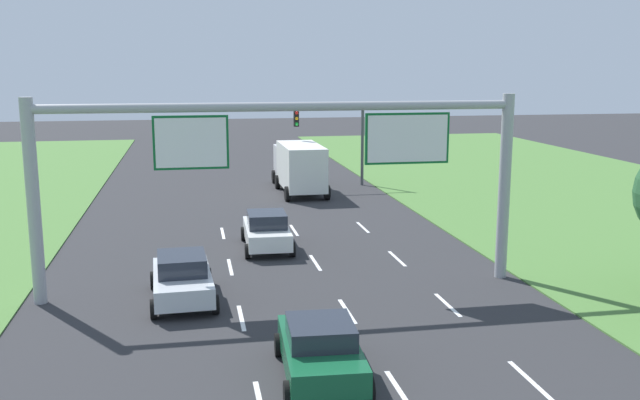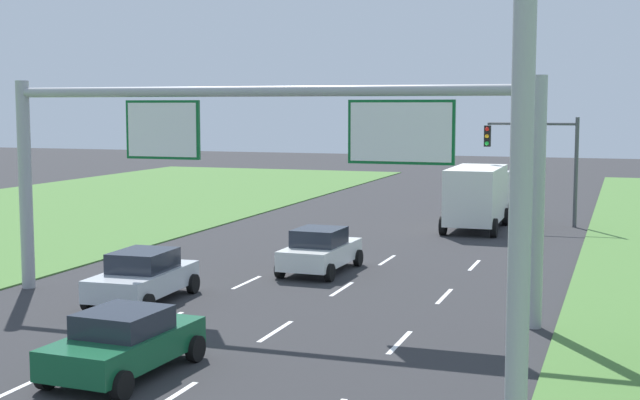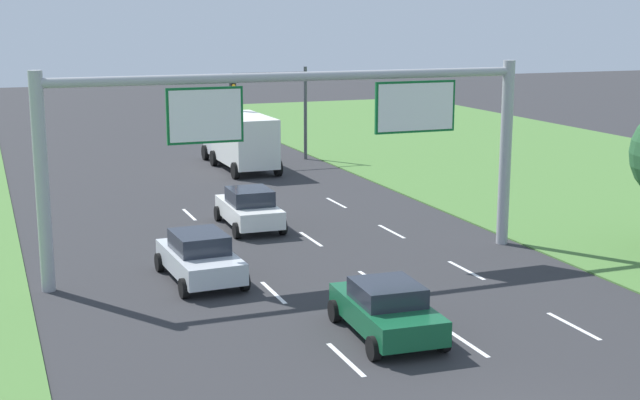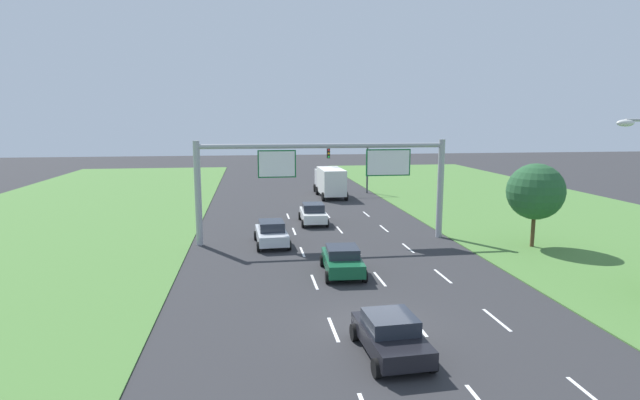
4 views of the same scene
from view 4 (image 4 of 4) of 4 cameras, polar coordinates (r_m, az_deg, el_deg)
ground_plane at (r=21.12m, az=6.38°, el=-14.21°), size 200.00×200.00×0.00m
lane_dashes_inner_left at (r=23.52m, az=0.31°, el=-11.64°), size 0.14×44.40×0.01m
lane_dashes_inner_right at (r=24.24m, az=8.68°, el=-11.10°), size 0.14×44.40×0.01m
lane_dashes_slip at (r=25.43m, az=16.38°, el=-10.39°), size 0.14×44.40×0.01m
car_near_red at (r=18.65m, az=8.07°, el=-14.99°), size 2.34×4.04×1.48m
car_lead_silver at (r=40.48m, az=-0.80°, el=-1.54°), size 2.21×4.39×1.65m
car_mid_lane at (r=27.46m, az=2.58°, el=-6.86°), size 2.35×4.27×1.52m
car_far_ahead at (r=33.75m, az=-5.56°, el=-3.78°), size 2.36×4.40×1.63m
box_truck at (r=54.69m, az=1.12°, el=2.20°), size 2.74×7.99×3.13m
sign_gantry at (r=34.07m, az=0.80°, el=3.31°), size 17.24×0.44×7.00m
traffic_light_mast at (r=56.64m, az=3.54°, el=4.63°), size 4.76×0.49×5.60m
roadside_tree_mid at (r=35.32m, az=23.42°, el=0.89°), size 3.67×3.67×5.57m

